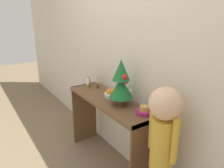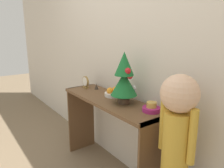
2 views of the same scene
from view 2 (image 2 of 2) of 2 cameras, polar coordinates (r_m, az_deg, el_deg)
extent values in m
cube|color=beige|center=(2.14, 4.45, 8.97)|extent=(7.00, 0.05, 2.50)
cube|color=brown|center=(2.10, -0.59, -4.27)|extent=(1.21, 0.37, 0.03)
cube|color=brown|center=(2.71, -7.98, -8.76)|extent=(0.02, 0.34, 0.79)
cube|color=brown|center=(1.86, 10.86, -20.20)|extent=(0.02, 0.34, 0.79)
cylinder|color=#4C3828|center=(1.96, 3.10, -4.31)|extent=(0.11, 0.11, 0.05)
cylinder|color=brown|center=(1.95, 3.11, -3.05)|extent=(0.02, 0.02, 0.04)
cone|color=#19662D|center=(1.92, 3.16, 0.08)|extent=(0.24, 0.24, 0.21)
cone|color=#19662D|center=(1.89, 3.23, 5.37)|extent=(0.17, 0.17, 0.21)
sphere|color=silver|center=(1.97, 5.64, -1.04)|extent=(0.05, 0.05, 0.05)
sphere|color=red|center=(1.88, 4.69, 2.05)|extent=(0.05, 0.05, 0.05)
sphere|color=silver|center=(1.96, 3.18, 1.62)|extent=(0.05, 0.05, 0.05)
sphere|color=red|center=(1.99, 3.62, 0.97)|extent=(0.04, 0.04, 0.04)
sphere|color=red|center=(1.85, 4.12, 3.42)|extent=(0.06, 0.06, 0.06)
cylinder|color=silver|center=(2.17, 0.42, -2.71)|extent=(0.18, 0.18, 0.03)
sphere|color=orange|center=(2.13, 0.99, -1.98)|extent=(0.07, 0.07, 0.07)
sphere|color=orange|center=(2.19, 0.93, -1.56)|extent=(0.07, 0.07, 0.07)
sphere|color=orange|center=(2.16, -0.53, -1.79)|extent=(0.07, 0.07, 0.07)
cylinder|color=#9E2366|center=(1.80, 10.24, -6.53)|extent=(0.15, 0.15, 0.04)
cylinder|color=gold|center=(1.78, 10.29, -5.35)|extent=(0.08, 0.08, 0.04)
cube|color=olive|center=(2.49, -6.88, -0.83)|extent=(0.06, 0.04, 0.02)
cylinder|color=olive|center=(2.47, -6.92, 0.71)|extent=(0.12, 0.02, 0.12)
cylinder|color=white|center=(2.47, -7.12, 0.68)|extent=(0.10, 0.00, 0.10)
cone|color=#382D23|center=(2.42, -4.10, -0.64)|extent=(0.05, 0.05, 0.06)
cylinder|color=gold|center=(1.58, 16.38, -14.39)|extent=(0.18, 0.18, 0.43)
sphere|color=#E0B28E|center=(1.45, 17.29, -2.38)|extent=(0.25, 0.25, 0.25)
cylinder|color=gold|center=(1.61, 13.23, -10.23)|extent=(0.05, 0.05, 0.37)
cylinder|color=gold|center=(1.48, 20.30, -12.92)|extent=(0.05, 0.05, 0.37)
camera|label=1|loc=(0.31, 155.16, 41.65)|focal=35.00mm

